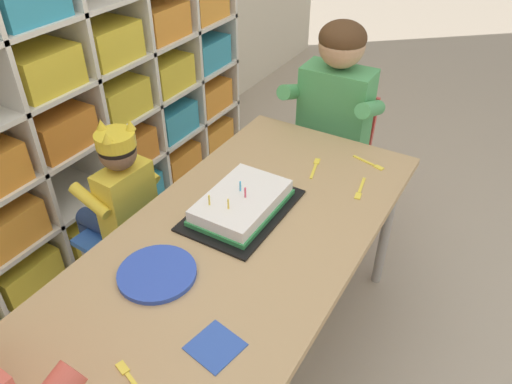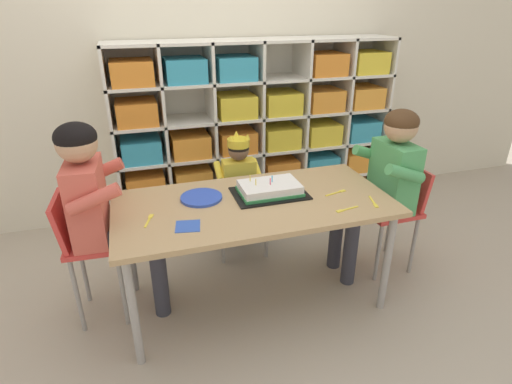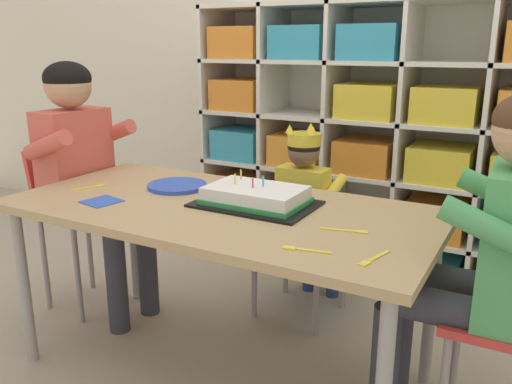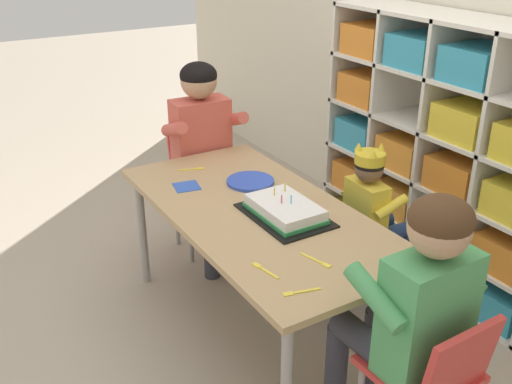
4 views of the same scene
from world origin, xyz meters
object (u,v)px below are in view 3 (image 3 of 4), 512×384
(fork_at_table_front_edge, at_px, (373,259))
(child_with_crown, at_px, (307,196))
(guest_at_table_side, at_px, (491,239))
(birthday_cake_on_tray, at_px, (256,197))
(classroom_chair_adult_side, at_px, (73,207))
(paper_plate_stack, at_px, (177,186))
(adult_helper_seated, at_px, (85,161))
(fork_scattered_mid_table, at_px, (92,187))
(fork_beside_plate_stack, at_px, (304,250))
(classroom_chair_blue, at_px, (295,238))
(activity_table, at_px, (219,220))
(fork_near_cake_tray, at_px, (348,231))

(fork_at_table_front_edge, bearing_deg, child_with_crown, 48.46)
(guest_at_table_side, xyz_separation_m, fork_at_table_front_edge, (-0.24, -0.27, -0.01))
(birthday_cake_on_tray, bearing_deg, classroom_chair_adult_side, 175.60)
(paper_plate_stack, bearing_deg, fork_at_table_front_edge, -20.29)
(adult_helper_seated, distance_m, fork_scattered_mid_table, 0.28)
(child_with_crown, distance_m, guest_at_table_side, 0.93)
(child_with_crown, bearing_deg, birthday_cake_on_tray, 97.59)
(fork_beside_plate_stack, bearing_deg, paper_plate_stack, 143.18)
(adult_helper_seated, height_order, guest_at_table_side, adult_helper_seated)
(classroom_chair_adult_side, bearing_deg, adult_helper_seated, -90.00)
(adult_helper_seated, bearing_deg, birthday_cake_on_tray, -91.55)
(classroom_chair_blue, height_order, guest_at_table_side, guest_at_table_side)
(fork_beside_plate_stack, relative_size, fork_scattered_mid_table, 1.07)
(child_with_crown, xyz_separation_m, classroom_chair_adult_side, (-0.93, -0.45, -0.06))
(activity_table, height_order, classroom_chair_adult_side, classroom_chair_adult_side)
(activity_table, relative_size, classroom_chair_adult_side, 2.00)
(birthday_cake_on_tray, bearing_deg, paper_plate_stack, 172.20)
(child_with_crown, bearing_deg, activity_table, 86.74)
(classroom_chair_blue, distance_m, birthday_cake_on_tray, 0.51)
(fork_near_cake_tray, bearing_deg, fork_beside_plate_stack, 61.19)
(classroom_chair_blue, xyz_separation_m, adult_helper_seated, (-0.82, -0.35, 0.31))
(child_with_crown, relative_size, adult_helper_seated, 0.77)
(child_with_crown, relative_size, fork_near_cake_tray, 6.13)
(paper_plate_stack, height_order, fork_at_table_front_edge, paper_plate_stack)
(classroom_chair_adult_side, distance_m, fork_beside_plate_stack, 1.34)
(paper_plate_stack, bearing_deg, fork_beside_plate_stack, -26.96)
(classroom_chair_blue, height_order, birthday_cake_on_tray, birthday_cake_on_tray)
(activity_table, distance_m, paper_plate_stack, 0.29)
(activity_table, relative_size, guest_at_table_side, 1.39)
(classroom_chair_adult_side, relative_size, adult_helper_seated, 0.66)
(classroom_chair_blue, bearing_deg, child_with_crown, -89.69)
(guest_at_table_side, bearing_deg, paper_plate_stack, -93.25)
(classroom_chair_adult_side, distance_m, guest_at_table_side, 1.71)
(classroom_chair_adult_side, distance_m, birthday_cake_on_tray, 0.99)
(fork_scattered_mid_table, bearing_deg, adult_helper_seated, -110.88)
(paper_plate_stack, bearing_deg, classroom_chair_blue, 49.38)
(birthday_cake_on_tray, bearing_deg, fork_near_cake_tray, -15.09)
(fork_beside_plate_stack, bearing_deg, classroom_chair_adult_side, 154.13)
(fork_near_cake_tray, bearing_deg, classroom_chair_adult_side, -21.58)
(activity_table, height_order, classroom_chair_blue, activity_table)
(guest_at_table_side, relative_size, fork_scattered_mid_table, 8.33)
(classroom_chair_blue, relative_size, fork_near_cake_tray, 4.31)
(classroom_chair_blue, height_order, fork_scattered_mid_table, fork_scattered_mid_table)
(classroom_chair_adult_side, relative_size, birthday_cake_on_tray, 1.83)
(classroom_chair_adult_side, relative_size, paper_plate_stack, 3.28)
(guest_at_table_side, bearing_deg, fork_beside_plate_stack, -55.60)
(classroom_chair_adult_side, relative_size, fork_scattered_mid_table, 5.79)
(adult_helper_seated, distance_m, fork_at_table_front_edge, 1.38)
(guest_at_table_side, height_order, fork_beside_plate_stack, guest_at_table_side)
(classroom_chair_blue, relative_size, fork_scattered_mid_table, 4.73)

